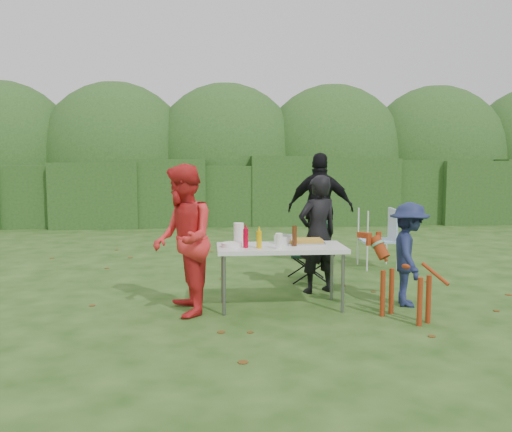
{
  "coord_description": "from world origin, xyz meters",
  "views": [
    {
      "loc": [
        -0.52,
        -6.5,
        1.76
      ],
      "look_at": [
        0.11,
        0.67,
        1.0
      ],
      "focal_mm": 38.0,
      "sensor_mm": 36.0,
      "label": 1
    }
  ],
  "objects": [
    {
      "name": "beer_bottle",
      "position": [
        0.48,
        -0.27,
        0.86
      ],
      "size": [
        0.06,
        0.06,
        0.24
      ],
      "primitive_type": "cylinder",
      "color": "#47230F",
      "rests_on": "folding_table"
    },
    {
      "name": "camping_chair",
      "position": [
        0.91,
        1.09,
        0.44
      ],
      "size": [
        0.66,
        0.66,
        0.88
      ],
      "primitive_type": null,
      "rotation": [
        0.0,
        0.0,
        2.92
      ],
      "color": "#12301C",
      "rests_on": "ground"
    },
    {
      "name": "person_black_puffy",
      "position": [
        1.35,
        2.41,
        0.93
      ],
      "size": [
        1.18,
        0.76,
        1.86
      ],
      "primitive_type": "imported",
      "rotation": [
        0.0,
        0.0,
        2.84
      ],
      "color": "black",
      "rests_on": "ground"
    },
    {
      "name": "food_tray",
      "position": [
        0.64,
        -0.09,
        0.75
      ],
      "size": [
        0.45,
        0.3,
        0.02
      ],
      "primitive_type": "cube",
      "color": "#B7B7BA",
      "rests_on": "folding_table"
    },
    {
      "name": "mustard_bottle",
      "position": [
        0.05,
        -0.4,
        0.84
      ],
      "size": [
        0.06,
        0.06,
        0.2
      ],
      "primitive_type": "cylinder",
      "color": "#D9A704",
      "rests_on": "folding_table"
    },
    {
      "name": "person_red_jacket",
      "position": [
        -0.81,
        -0.43,
        0.85
      ],
      "size": [
        0.78,
        0.93,
        1.71
      ],
      "primitive_type": "imported",
      "rotation": [
        0.0,
        0.0,
        -1.4
      ],
      "color": "red",
      "rests_on": "ground"
    },
    {
      "name": "person_cook",
      "position": [
        0.9,
        0.44,
        0.78
      ],
      "size": [
        0.66,
        0.54,
        1.55
      ],
      "primitive_type": "imported",
      "rotation": [
        0.0,
        0.0,
        3.49
      ],
      "color": "black",
      "rests_on": "ground"
    },
    {
      "name": "focaccia_bread",
      "position": [
        0.64,
        -0.09,
        0.78
      ],
      "size": [
        0.4,
        0.26,
        0.04
      ],
      "primitive_type": "cube",
      "color": "gold",
      "rests_on": "food_tray"
    },
    {
      "name": "paper_towel_roll",
      "position": [
        -0.17,
        -0.11,
        0.87
      ],
      "size": [
        0.12,
        0.12,
        0.26
      ],
      "primitive_type": "cylinder",
      "color": "white",
      "rests_on": "folding_table"
    },
    {
      "name": "plate_stack",
      "position": [
        -0.26,
        -0.28,
        0.77
      ],
      "size": [
        0.24,
        0.24,
        0.05
      ],
      "primitive_type": "cylinder",
      "color": "white",
      "rests_on": "folding_table"
    },
    {
      "name": "ketchup_bottle",
      "position": [
        -0.1,
        -0.34,
        0.85
      ],
      "size": [
        0.06,
        0.06,
        0.22
      ],
      "primitive_type": "cylinder",
      "color": "#AA021E",
      "rests_on": "folding_table"
    },
    {
      "name": "hedge_row",
      "position": [
        0.0,
        8.0,
        0.85
      ],
      "size": [
        22.0,
        1.4,
        1.7
      ],
      "primitive_type": "cube",
      "color": "#23471C",
      "rests_on": "ground"
    },
    {
      "name": "child",
      "position": [
        1.86,
        -0.29,
        0.62
      ],
      "size": [
        0.63,
        0.89,
        1.25
      ],
      "primitive_type": "imported",
      "rotation": [
        0.0,
        0.0,
        1.35
      ],
      "color": "#1B2349",
      "rests_on": "ground"
    },
    {
      "name": "shrub_backdrop",
      "position": [
        0.0,
        9.6,
        1.6
      ],
      "size": [
        20.0,
        2.6,
        3.2
      ],
      "primitive_type": "ellipsoid",
      "color": "#3D6628",
      "rests_on": "ground"
    },
    {
      "name": "ground",
      "position": [
        0.0,
        0.0,
        0.0
      ],
      "size": [
        80.0,
        80.0,
        0.0
      ],
      "primitive_type": "plane",
      "color": "#1E4211"
    },
    {
      "name": "lawn_chair",
      "position": [
        2.2,
        1.97,
        0.49
      ],
      "size": [
        0.62,
        0.62,
        0.98
      ],
      "primitive_type": null,
      "rotation": [
        0.0,
        0.0,
        3.07
      ],
      "color": "teal",
      "rests_on": "ground"
    },
    {
      "name": "folding_table",
      "position": [
        0.32,
        -0.25,
        0.69
      ],
      "size": [
        1.5,
        0.7,
        0.74
      ],
      "color": "silver",
      "rests_on": "ground"
    },
    {
      "name": "cup_stack",
      "position": [
        0.27,
        -0.46,
        0.83
      ],
      "size": [
        0.08,
        0.08,
        0.18
      ],
      "primitive_type": "cylinder",
      "color": "white",
      "rests_on": "folding_table"
    },
    {
      "name": "pasta_bowl",
      "position": [
        0.39,
        -0.06,
        0.79
      ],
      "size": [
        0.26,
        0.26,
        0.1
      ],
      "primitive_type": "cylinder",
      "color": "silver",
      "rests_on": "folding_table"
    },
    {
      "name": "dog",
      "position": [
        1.62,
        -0.85,
        0.45
      ],
      "size": [
        0.86,
        0.99,
        0.9
      ],
      "primitive_type": null,
      "rotation": [
        0.0,
        0.0,
        2.19
      ],
      "color": "maroon",
      "rests_on": "ground"
    }
  ]
}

